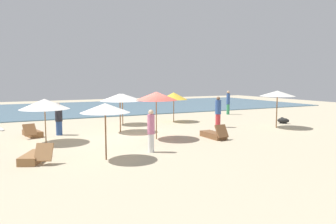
% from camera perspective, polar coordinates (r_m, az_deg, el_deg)
% --- Properties ---
extents(ground_plane, '(60.00, 60.00, 0.00)m').
position_cam_1_polar(ground_plane, '(15.98, -4.49, -4.55)').
color(ground_plane, '#BCAD8E').
extents(ocean_water, '(48.00, 16.00, 0.06)m').
position_cam_1_polar(ocean_water, '(32.24, -15.93, 0.61)').
color(ocean_water, '#476B7F').
rests_on(ocean_water, ground_plane).
extents(umbrella_0, '(2.05, 2.05, 2.19)m').
position_cam_1_polar(umbrella_0, '(19.94, 18.77, 3.11)').
color(umbrella_0, brown).
rests_on(umbrella_0, ground_plane).
extents(umbrella_1, '(1.76, 1.76, 2.04)m').
position_cam_1_polar(umbrella_1, '(11.61, -11.05, 0.69)').
color(umbrella_1, brown).
rests_on(umbrella_1, ground_plane).
extents(umbrella_3, '(2.19, 2.19, 2.00)m').
position_cam_1_polar(umbrella_3, '(15.47, -20.99, 1.32)').
color(umbrella_3, olive).
rests_on(umbrella_3, ground_plane).
extents(umbrella_5, '(2.15, 2.15, 2.10)m').
position_cam_1_polar(umbrella_5, '(17.55, -8.49, 2.59)').
color(umbrella_5, brown).
rests_on(umbrella_5, ground_plane).
extents(umbrella_6, '(1.83, 1.83, 1.98)m').
position_cam_1_polar(umbrella_6, '(21.60, 1.02, 2.84)').
color(umbrella_6, brown).
rests_on(umbrella_6, ground_plane).
extents(umbrella_7, '(2.01, 2.01, 1.96)m').
position_cam_1_polar(umbrella_7, '(20.48, -8.06, 2.75)').
color(umbrella_7, olive).
rests_on(umbrella_7, ground_plane).
extents(umbrella_8, '(2.01, 2.01, 2.28)m').
position_cam_1_polar(umbrella_8, '(15.32, -2.09, 2.84)').
color(umbrella_8, olive).
rests_on(umbrella_8, ground_plane).
extents(lounger_0, '(0.63, 1.65, 0.74)m').
position_cam_1_polar(lounger_0, '(15.94, 8.15, -3.99)').
color(lounger_0, brown).
rests_on(lounger_0, ground_plane).
extents(lounger_2, '(0.96, 1.77, 0.71)m').
position_cam_1_polar(lounger_2, '(17.66, -22.87, -3.44)').
color(lounger_2, brown).
rests_on(lounger_2, ground_plane).
extents(lounger_4, '(1.20, 1.76, 0.72)m').
position_cam_1_polar(lounger_4, '(12.33, -22.49, -7.34)').
color(lounger_4, olive).
rests_on(lounger_4, ground_plane).
extents(person_0, '(0.29, 0.29, 1.92)m').
position_cam_1_polar(person_0, '(26.45, 10.59, 1.74)').
color(person_0, '#338C59').
rests_on(person_0, ground_plane).
extents(person_1, '(0.35, 0.35, 1.70)m').
position_cam_1_polar(person_1, '(12.71, -3.01, -3.28)').
color(person_1, white).
rests_on(person_1, ground_plane).
extents(person_2, '(0.49, 0.49, 1.65)m').
position_cam_1_polar(person_2, '(17.47, -18.74, -1.21)').
color(person_2, '#2D4C8C').
rests_on(person_2, ground_plane).
extents(person_3, '(0.48, 0.48, 1.84)m').
position_cam_1_polar(person_3, '(19.39, 8.85, 0.03)').
color(person_3, '#BF3338').
rests_on(person_3, ground_plane).
extents(dog, '(0.69, 0.80, 0.38)m').
position_cam_1_polar(dog, '(22.18, 19.68, -1.41)').
color(dog, black).
rests_on(dog, ground_plane).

